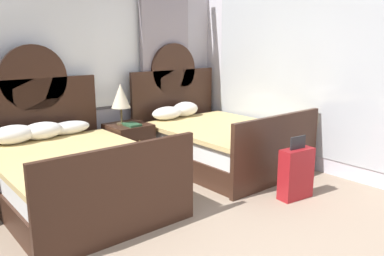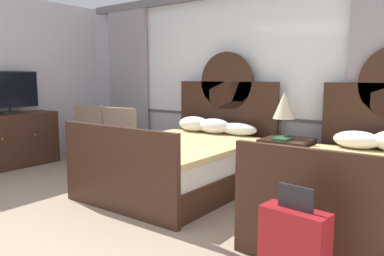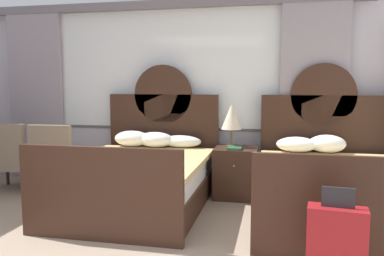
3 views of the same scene
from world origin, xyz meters
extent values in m
cube|color=silver|center=(0.00, 3.87, 1.35)|extent=(6.22, 0.07, 2.70)
cube|color=#575459|center=(0.00, 3.83, 1.75)|extent=(3.75, 0.02, 1.88)
cube|color=white|center=(0.00, 3.82, 1.75)|extent=(3.67, 0.02, 1.80)
cube|color=#998E99|center=(-2.10, 3.74, 1.30)|extent=(0.89, 0.08, 2.60)
cube|color=#382116|center=(0.00, 2.60, 0.15)|extent=(1.54, 2.09, 0.30)
cube|color=white|center=(0.00, 2.60, 0.42)|extent=(1.48, 1.99, 0.25)
cube|color=tan|center=(0.00, 2.52, 0.58)|extent=(1.58, 1.89, 0.06)
cube|color=#382116|center=(0.00, 3.67, 0.67)|extent=(1.62, 0.06, 1.34)
cylinder|color=#382116|center=(0.00, 3.67, 1.34)|extent=(0.85, 0.06, 0.85)
cube|color=#382116|center=(0.00, 1.52, 0.45)|extent=(1.62, 0.06, 0.91)
ellipsoid|color=white|center=(-0.38, 3.40, 0.72)|extent=(0.51, 0.32, 0.22)
ellipsoid|color=white|center=(-0.04, 3.40, 0.71)|extent=(0.51, 0.31, 0.21)
ellipsoid|color=white|center=(0.32, 3.45, 0.69)|extent=(0.57, 0.26, 0.17)
cube|color=#382116|center=(2.22, 2.60, 0.15)|extent=(1.54, 2.09, 0.30)
cube|color=white|center=(2.22, 2.60, 0.42)|extent=(1.48, 1.99, 0.25)
cube|color=tan|center=(2.22, 2.52, 0.58)|extent=(1.58, 1.89, 0.06)
cube|color=#382116|center=(2.22, 1.52, 0.45)|extent=(1.62, 0.06, 0.91)
ellipsoid|color=white|center=(1.88, 3.40, 0.71)|extent=(0.52, 0.33, 0.20)
cube|color=#382116|center=(1.11, 3.28, 0.33)|extent=(0.56, 0.56, 0.66)
sphere|color=tan|center=(1.11, 2.99, 0.47)|extent=(0.02, 0.02, 0.02)
cylinder|color=brown|center=(1.04, 3.32, 0.67)|extent=(0.14, 0.14, 0.02)
cylinder|color=brown|center=(1.04, 3.32, 0.79)|extent=(0.03, 0.03, 0.22)
cone|color=beige|center=(1.04, 3.32, 1.06)|extent=(0.27, 0.27, 0.33)
cube|color=#285133|center=(1.10, 3.17, 0.67)|extent=(0.18, 0.26, 0.03)
sphere|color=tan|center=(-2.61, 2.20, 0.51)|extent=(0.03, 0.03, 0.03)
sphere|color=tan|center=(-2.61, 1.67, 0.51)|extent=(0.03, 0.03, 0.03)
cube|color=black|center=(-2.84, 1.94, 0.86)|extent=(0.20, 0.28, 0.04)
cylinder|color=black|center=(-2.84, 1.94, 0.91)|extent=(0.04, 0.04, 0.05)
cube|color=black|center=(-2.84, 1.94, 1.21)|extent=(0.04, 0.94, 0.56)
cube|color=black|center=(-2.82, 1.94, 1.21)|extent=(0.01, 0.90, 0.52)
cube|color=#84705B|center=(-1.31, 3.00, 0.36)|extent=(0.62, 0.62, 0.10)
cube|color=#84705B|center=(-1.28, 2.76, 0.68)|extent=(0.57, 0.14, 0.55)
cube|color=#84705B|center=(-1.06, 3.03, 0.49)|extent=(0.12, 0.51, 0.16)
cube|color=#84705B|center=(-1.56, 2.97, 0.49)|extent=(0.12, 0.51, 0.16)
cylinder|color=#382116|center=(-1.10, 3.26, 0.16)|extent=(0.04, 0.04, 0.31)
cylinder|color=#382116|center=(-1.56, 3.20, 0.16)|extent=(0.04, 0.04, 0.31)
cylinder|color=#382116|center=(-1.05, 2.79, 0.16)|extent=(0.04, 0.04, 0.31)
cylinder|color=#382116|center=(-1.51, 2.74, 0.16)|extent=(0.04, 0.04, 0.31)
cube|color=#84705B|center=(-2.01, 3.00, 0.36)|extent=(0.64, 0.64, 0.10)
cube|color=#84705B|center=(-1.97, 2.76, 0.68)|extent=(0.57, 0.16, 0.55)
cube|color=#84705B|center=(-1.76, 3.04, 0.49)|extent=(0.13, 0.51, 0.16)
cube|color=#84705B|center=(-2.26, 2.96, 0.49)|extent=(0.13, 0.51, 0.16)
cylinder|color=#382116|center=(-1.81, 3.26, 0.16)|extent=(0.04, 0.04, 0.31)
cylinder|color=#382116|center=(-2.27, 3.19, 0.16)|extent=(0.04, 0.04, 0.31)
cylinder|color=#382116|center=(-1.74, 2.80, 0.16)|extent=(0.04, 0.04, 0.31)
cylinder|color=#382116|center=(-2.20, 2.73, 0.16)|extent=(0.04, 0.04, 0.31)
cube|color=maroon|center=(2.05, 1.11, 0.30)|extent=(0.44, 0.23, 0.60)
cube|color=#232326|center=(2.05, 1.11, 0.67)|extent=(0.23, 0.05, 0.15)
camera|label=1|loc=(-1.62, -1.42, 1.82)|focal=36.45mm
camera|label=2|loc=(2.86, -1.05, 1.40)|focal=35.20mm
camera|label=3|loc=(1.59, -1.78, 1.48)|focal=36.45mm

